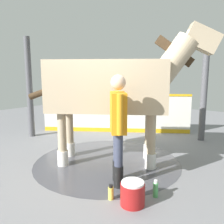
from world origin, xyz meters
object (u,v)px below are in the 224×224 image
Objects in this scene: bottle_shampoo at (111,193)px; horse at (114,87)px; wash_bucket at (133,193)px; bottle_spray at (156,189)px; handler at (118,122)px.

horse is at bearing 125.97° from bottle_shampoo.
wash_bucket is 1.29× the size of bottle_spray.
bottle_spray is at bearing 43.68° from bottle_shampoo.
wash_bucket is at bearing 103.24° from handler.
handler is at bearing -81.26° from horse.
handler is at bearing 114.98° from bottle_shampoo.
bottle_shampoo is (-0.31, -0.07, -0.06)m from wash_bucket.
handler is at bearing -179.92° from bottle_spray.
handler is 1.01m from bottle_shampoo.
bottle_spray is (0.46, 0.43, 0.02)m from bottle_shampoo.
horse is at bearing 151.70° from bottle_spray.
wash_bucket is (1.12, -1.04, -1.31)m from horse.
handler reaches higher than bottle_spray.
horse is 12.18× the size of bottle_spray.
bottle_shampoo is 0.85× the size of bottle_spray.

